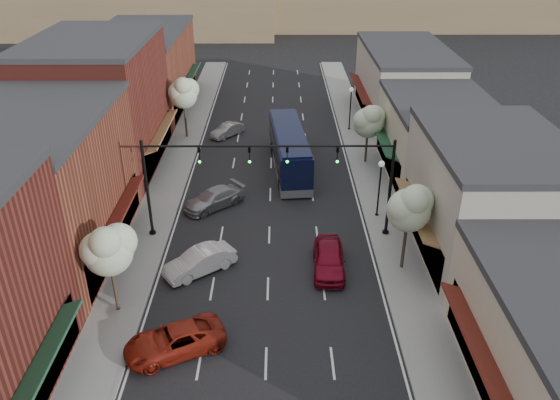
{
  "coord_description": "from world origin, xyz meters",
  "views": [
    {
      "loc": [
        0.62,
        -23.93,
        19.9
      ],
      "look_at": [
        0.74,
        8.99,
        2.2
      ],
      "focal_mm": 35.0,
      "sensor_mm": 36.0,
      "label": 1
    }
  ],
  "objects_px": {
    "tree_left_far": "(184,92)",
    "red_hatchback": "(329,259)",
    "parked_car_a": "(174,341)",
    "tree_right_near": "(410,207)",
    "lamp_post_far": "(351,102)",
    "parked_car_c": "(214,199)",
    "signal_mast_right": "(355,174)",
    "tree_right_far": "(369,120)",
    "signal_mast_left": "(182,175)",
    "parked_car_b": "(200,261)",
    "lamp_post_near": "(380,180)",
    "coach_bus": "(289,149)",
    "parked_car_e": "(227,130)",
    "tree_left_near": "(108,248)"
  },
  "relations": [
    {
      "from": "tree_left_far",
      "to": "parked_car_b",
      "type": "distance_m",
      "value": 22.89
    },
    {
      "from": "parked_car_c",
      "to": "parked_car_e",
      "type": "distance_m",
      "value": 14.43
    },
    {
      "from": "lamp_post_far",
      "to": "parked_car_b",
      "type": "height_order",
      "value": "lamp_post_far"
    },
    {
      "from": "red_hatchback",
      "to": "parked_car_a",
      "type": "height_order",
      "value": "red_hatchback"
    },
    {
      "from": "tree_right_far",
      "to": "parked_car_a",
      "type": "bearing_deg",
      "value": -119.31
    },
    {
      "from": "signal_mast_right",
      "to": "tree_right_far",
      "type": "relative_size",
      "value": 1.51
    },
    {
      "from": "lamp_post_far",
      "to": "parked_car_c",
      "type": "xyz_separation_m",
      "value": [
        -12.0,
        -15.98,
        -2.3
      ]
    },
    {
      "from": "parked_car_a",
      "to": "parked_car_e",
      "type": "xyz_separation_m",
      "value": [
        0.23,
        29.58,
        -0.09
      ]
    },
    {
      "from": "tree_right_near",
      "to": "lamp_post_far",
      "type": "relative_size",
      "value": 1.34
    },
    {
      "from": "tree_right_far",
      "to": "lamp_post_near",
      "type": "distance_m",
      "value": 9.51
    },
    {
      "from": "signal_mast_left",
      "to": "tree_right_near",
      "type": "relative_size",
      "value": 1.38
    },
    {
      "from": "parked_car_b",
      "to": "tree_right_near",
      "type": "bearing_deg",
      "value": 53.96
    },
    {
      "from": "tree_right_far",
      "to": "lamp_post_near",
      "type": "bearing_deg",
      "value": -93.31
    },
    {
      "from": "lamp_post_far",
      "to": "parked_car_b",
      "type": "xyz_separation_m",
      "value": [
        -12.0,
        -24.26,
        -2.26
      ]
    },
    {
      "from": "coach_bus",
      "to": "parked_car_a",
      "type": "distance_m",
      "value": 22.77
    },
    {
      "from": "tree_right_near",
      "to": "parked_car_b",
      "type": "relative_size",
      "value": 1.31
    },
    {
      "from": "red_hatchback",
      "to": "parked_car_a",
      "type": "bearing_deg",
      "value": -136.99
    },
    {
      "from": "tree_right_near",
      "to": "lamp_post_near",
      "type": "bearing_deg",
      "value": 94.77
    },
    {
      "from": "signal_mast_right",
      "to": "parked_car_e",
      "type": "relative_size",
      "value": 2.21
    },
    {
      "from": "signal_mast_right",
      "to": "tree_left_near",
      "type": "distance_m",
      "value": 16.05
    },
    {
      "from": "parked_car_a",
      "to": "red_hatchback",
      "type": "bearing_deg",
      "value": 105.37
    },
    {
      "from": "tree_left_far",
      "to": "red_hatchback",
      "type": "distance_m",
      "value": 25.36
    },
    {
      "from": "tree_left_far",
      "to": "parked_car_c",
      "type": "height_order",
      "value": "tree_left_far"
    },
    {
      "from": "lamp_post_near",
      "to": "tree_left_near",
      "type": "bearing_deg",
      "value": -146.67
    },
    {
      "from": "tree_right_far",
      "to": "coach_bus",
      "type": "xyz_separation_m",
      "value": [
        -6.79,
        -1.19,
        -2.15
      ]
    },
    {
      "from": "tree_left_far",
      "to": "lamp_post_near",
      "type": "xyz_separation_m",
      "value": [
        16.05,
        -15.44,
        -1.6
      ]
    },
    {
      "from": "tree_left_far",
      "to": "coach_bus",
      "type": "bearing_deg",
      "value": -36.25
    },
    {
      "from": "tree_left_far",
      "to": "red_hatchback",
      "type": "relative_size",
      "value": 1.29
    },
    {
      "from": "parked_car_b",
      "to": "signal_mast_right",
      "type": "bearing_deg",
      "value": 76.47
    },
    {
      "from": "red_hatchback",
      "to": "parked_car_e",
      "type": "xyz_separation_m",
      "value": [
        -8.12,
        22.53,
        -0.2
      ]
    },
    {
      "from": "lamp_post_near",
      "to": "red_hatchback",
      "type": "xyz_separation_m",
      "value": [
        -4.06,
        -6.58,
        -2.19
      ]
    },
    {
      "from": "signal_mast_left",
      "to": "parked_car_e",
      "type": "height_order",
      "value": "signal_mast_left"
    },
    {
      "from": "tree_left_far",
      "to": "red_hatchback",
      "type": "height_order",
      "value": "tree_left_far"
    },
    {
      "from": "tree_right_far",
      "to": "red_hatchback",
      "type": "distance_m",
      "value": 16.97
    },
    {
      "from": "coach_bus",
      "to": "tree_right_near",
      "type": "bearing_deg",
      "value": -70.56
    },
    {
      "from": "signal_mast_left",
      "to": "parked_car_a",
      "type": "relative_size",
      "value": 1.62
    },
    {
      "from": "parked_car_e",
      "to": "signal_mast_left",
      "type": "bearing_deg",
      "value": -54.1
    },
    {
      "from": "lamp_post_far",
      "to": "parked_car_b",
      "type": "relative_size",
      "value": 0.98
    },
    {
      "from": "tree_left_far",
      "to": "parked_car_a",
      "type": "relative_size",
      "value": 1.21
    },
    {
      "from": "signal_mast_left",
      "to": "coach_bus",
      "type": "distance_m",
      "value": 13.22
    },
    {
      "from": "parked_car_b",
      "to": "parked_car_e",
      "type": "relative_size",
      "value": 1.22
    },
    {
      "from": "tree_right_far",
      "to": "lamp_post_near",
      "type": "relative_size",
      "value": 1.22
    },
    {
      "from": "lamp_post_far",
      "to": "red_hatchback",
      "type": "height_order",
      "value": "lamp_post_far"
    },
    {
      "from": "tree_right_near",
      "to": "parked_car_c",
      "type": "distance_m",
      "value": 15.39
    },
    {
      "from": "signal_mast_right",
      "to": "tree_left_far",
      "type": "xyz_separation_m",
      "value": [
        -13.87,
        17.95,
        -0.02
      ]
    },
    {
      "from": "signal_mast_left",
      "to": "tree_right_near",
      "type": "xyz_separation_m",
      "value": [
        13.97,
        -4.05,
        -0.17
      ]
    },
    {
      "from": "tree_right_far",
      "to": "coach_bus",
      "type": "distance_m",
      "value": 7.22
    },
    {
      "from": "tree_right_near",
      "to": "red_hatchback",
      "type": "height_order",
      "value": "tree_right_near"
    },
    {
      "from": "tree_right_near",
      "to": "tree_left_far",
      "type": "height_order",
      "value": "tree_left_far"
    },
    {
      "from": "lamp_post_near",
      "to": "lamp_post_far",
      "type": "distance_m",
      "value": 17.5
    }
  ]
}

